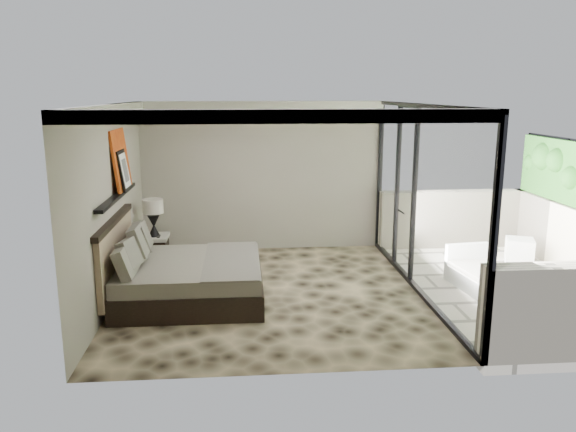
{
  "coord_description": "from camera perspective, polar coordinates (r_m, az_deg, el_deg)",
  "views": [
    {
      "loc": [
        -0.39,
        -7.99,
        2.97
      ],
      "look_at": [
        0.31,
        0.4,
        1.1
      ],
      "focal_mm": 35.0,
      "sensor_mm": 36.0,
      "label": 1
    }
  ],
  "objects": [
    {
      "name": "table_lamp",
      "position": [
        9.91,
        -13.54,
        0.33
      ],
      "size": [
        0.36,
        0.36,
        0.65
      ],
      "color": "black",
      "rests_on": "nightstand"
    },
    {
      "name": "left_wall",
      "position": [
        8.35,
        -17.48,
        1.11
      ],
      "size": [
        0.02,
        5.0,
        2.8
      ],
      "primitive_type": "cube",
      "color": "gray",
      "rests_on": "floor"
    },
    {
      "name": "nightstand",
      "position": [
        10.12,
        -13.56,
        -3.3
      ],
      "size": [
        0.57,
        0.57,
        0.54
      ],
      "primitive_type": "cube",
      "rotation": [
        0.0,
        0.0,
        0.05
      ],
      "color": "black",
      "rests_on": "floor"
    },
    {
      "name": "glass_wall",
      "position": [
        8.56,
        13.28,
        1.63
      ],
      "size": [
        0.08,
        5.0,
        2.8
      ],
      "primitive_type": "cube",
      "color": "white",
      "rests_on": "floor"
    },
    {
      "name": "bed",
      "position": [
        8.34,
        -10.58,
        -6.04
      ],
      "size": [
        2.12,
        2.05,
        1.17
      ],
      "color": "black",
      "rests_on": "floor"
    },
    {
      "name": "ceiling",
      "position": [
        8.0,
        -2.01,
        11.24
      ],
      "size": [
        4.5,
        5.0,
        0.02
      ],
      "primitive_type": "cube",
      "color": "silver",
      "rests_on": "back_wall"
    },
    {
      "name": "ottoman",
      "position": [
        10.67,
        22.44,
        -3.34
      ],
      "size": [
        0.59,
        0.59,
        0.45
      ],
      "primitive_type": "cube",
      "rotation": [
        0.0,
        0.0,
        -0.38
      ],
      "color": "white",
      "rests_on": "terrace_slab"
    },
    {
      "name": "framed_print",
      "position": [
        8.73,
        -16.35,
        4.49
      ],
      "size": [
        0.11,
        0.5,
        0.6
      ],
      "primitive_type": "cube",
      "rotation": [
        0.0,
        -0.14,
        0.0
      ],
      "color": "black",
      "rests_on": "picture_ledge"
    },
    {
      "name": "abstract_canvas",
      "position": [
        8.8,
        -16.65,
        5.52
      ],
      "size": [
        0.13,
        0.9,
        0.9
      ],
      "primitive_type": "cube",
      "rotation": [
        0.0,
        -0.1,
        0.0
      ],
      "color": "#AE3B0E",
      "rests_on": "picture_ledge"
    },
    {
      "name": "terrace_slab",
      "position": [
        9.5,
        21.54,
        -6.98
      ],
      "size": [
        3.0,
        5.0,
        0.12
      ],
      "primitive_type": "cube",
      "color": "beige",
      "rests_on": "ground"
    },
    {
      "name": "back_wall",
      "position": [
        10.61,
        -2.62,
        4.0
      ],
      "size": [
        4.5,
        0.02,
        2.8
      ],
      "primitive_type": "cube",
      "color": "gray",
      "rests_on": "floor"
    },
    {
      "name": "picture_ledge",
      "position": [
        8.42,
        -16.98,
        1.92
      ],
      "size": [
        0.12,
        2.2,
        0.05
      ],
      "primitive_type": "cube",
      "color": "black",
      "rests_on": "left_wall"
    },
    {
      "name": "floor",
      "position": [
        8.53,
        -1.87,
        -7.84
      ],
      "size": [
        5.0,
        5.0,
        0.0
      ],
      "primitive_type": "plane",
      "color": "black",
      "rests_on": "ground"
    },
    {
      "name": "lounger",
      "position": [
        9.07,
        19.61,
        -6.13
      ],
      "size": [
        0.91,
        1.56,
        0.58
      ],
      "rotation": [
        0.0,
        0.0,
        0.12
      ],
      "color": "silver",
      "rests_on": "terrace_slab"
    }
  ]
}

